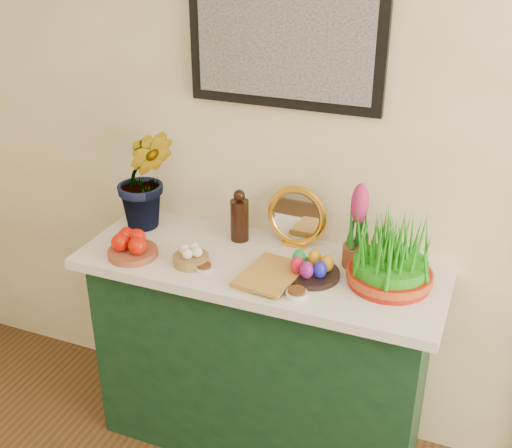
{
  "coord_description": "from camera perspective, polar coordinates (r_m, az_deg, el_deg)",
  "views": [
    {
      "loc": [
        0.49,
        0.03,
        2.1
      ],
      "look_at": [
        -0.28,
        1.95,
        1.07
      ],
      "focal_mm": 45.0,
      "sensor_mm": 36.0,
      "label": 1
    }
  ],
  "objects": [
    {
      "name": "egg_plate",
      "position": [
        2.34,
        4.88,
        -3.97
      ],
      "size": [
        0.23,
        0.23,
        0.09
      ],
      "color": "black",
      "rests_on": "tablecloth"
    },
    {
      "name": "spice_dish_right",
      "position": [
        2.23,
        3.63,
        -6.17
      ],
      "size": [
        0.08,
        0.08,
        0.03
      ],
      "color": "silver",
      "rests_on": "tablecloth"
    },
    {
      "name": "hyacinth_pink",
      "position": [
        2.37,
        9.05,
        -0.52
      ],
      "size": [
        0.1,
        0.1,
        0.33
      ],
      "color": "brown",
      "rests_on": "tablecloth"
    },
    {
      "name": "hyacinth_green",
      "position": [
        2.63,
        -9.92,
        5.43
      ],
      "size": [
        0.37,
        0.35,
        0.57
      ],
      "primitive_type": "imported",
      "rotation": [
        0.0,
        0.0,
        0.46
      ],
      "color": "#1A671C",
      "rests_on": "tablecloth"
    },
    {
      "name": "spice_dish_left",
      "position": [
        2.38,
        -4.63,
        -3.89
      ],
      "size": [
        0.07,
        0.07,
        0.03
      ],
      "color": "silver",
      "rests_on": "tablecloth"
    },
    {
      "name": "book",
      "position": [
        2.36,
        -0.78,
        -3.91
      ],
      "size": [
        0.21,
        0.28,
        0.04
      ],
      "primitive_type": "imported",
      "rotation": [
        0.0,
        0.0,
        -0.13
      ],
      "color": "#B78334",
      "rests_on": "tablecloth"
    },
    {
      "name": "garlic_basket",
      "position": [
        2.42,
        -5.8,
        -2.89
      ],
      "size": [
        0.18,
        0.18,
        0.08
      ],
      "color": "olive",
      "rests_on": "tablecloth"
    },
    {
      "name": "tablecloth",
      "position": [
        2.45,
        0.44,
        -3.7
      ],
      "size": [
        1.4,
        0.55,
        0.04
      ],
      "primitive_type": "cube",
      "color": "white",
      "rests_on": "sideboard"
    },
    {
      "name": "vinegar_cruet",
      "position": [
        2.56,
        -1.47,
        0.55
      ],
      "size": [
        0.07,
        0.07,
        0.22
      ],
      "color": "black",
      "rests_on": "tablecloth"
    },
    {
      "name": "wheatgrass_sabzeh",
      "position": [
        2.3,
        11.93,
        -2.87
      ],
      "size": [
        0.3,
        0.3,
        0.25
      ],
      "color": "#9C180B",
      "rests_on": "tablecloth"
    },
    {
      "name": "mirror",
      "position": [
        2.52,
        3.65,
        0.65
      ],
      "size": [
        0.25,
        0.07,
        0.25
      ],
      "color": "gold",
      "rests_on": "tablecloth"
    },
    {
      "name": "sideboard",
      "position": [
        2.7,
        0.4,
        -11.89
      ],
      "size": [
        1.3,
        0.45,
        0.85
      ],
      "primitive_type": "cube",
      "color": "#153A1F",
      "rests_on": "ground"
    },
    {
      "name": "apple_bowl",
      "position": [
        2.5,
        -10.95,
        -1.98
      ],
      "size": [
        0.2,
        0.2,
        0.1
      ],
      "color": "brown",
      "rests_on": "tablecloth"
    }
  ]
}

